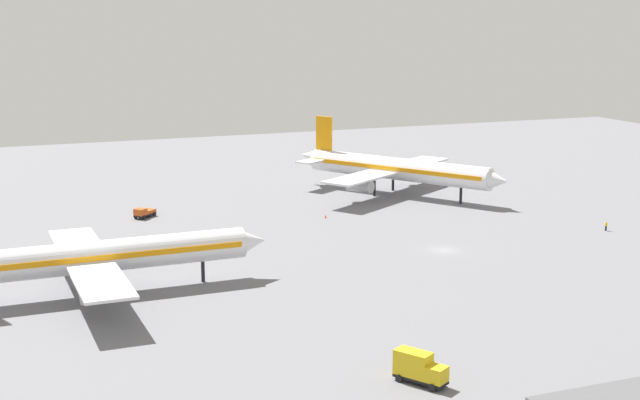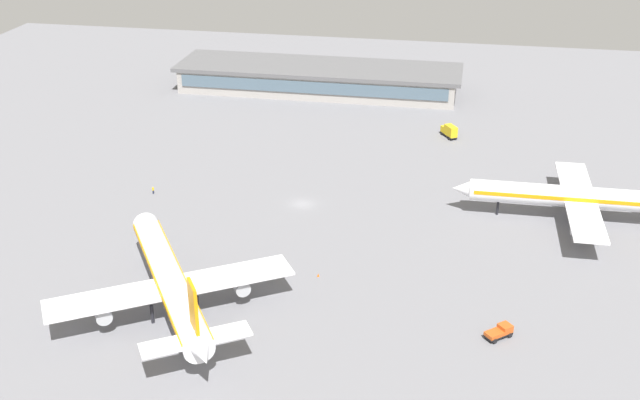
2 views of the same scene
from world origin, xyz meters
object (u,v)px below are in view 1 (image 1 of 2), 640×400
at_px(pushback_tractor, 144,213).
at_px(airplane_at_gate, 396,169).
at_px(airplane_taxiing, 99,257).
at_px(safety_cone_near_gate, 326,216).
at_px(catering_truck, 419,368).
at_px(ground_crew_worker, 606,226).

bearing_deg(pushback_tractor, airplane_at_gate, 141.07).
distance_m(airplane_taxiing, safety_cone_near_gate, 55.20).
height_order(airplane_at_gate, safety_cone_near_gate, airplane_at_gate).
relative_size(pushback_tractor, safety_cone_near_gate, 7.60).
bearing_deg(airplane_taxiing, safety_cone_near_gate, 33.75).
distance_m(pushback_tractor, safety_cone_near_gate, 33.45).
height_order(airplane_at_gate, pushback_tractor, airplane_at_gate).
relative_size(catering_truck, ground_crew_worker, 3.46).
bearing_deg(airplane_at_gate, pushback_tractor, -120.15).
distance_m(airplane_at_gate, pushback_tractor, 52.76).
bearing_deg(ground_crew_worker, safety_cone_near_gate, 142.04).
height_order(airplane_taxiing, safety_cone_near_gate, airplane_taxiing).
bearing_deg(catering_truck, airplane_taxiing, -179.70).
bearing_deg(airplane_at_gate, ground_crew_worker, -7.03).
bearing_deg(catering_truck, ground_crew_worker, 96.51).
bearing_deg(safety_cone_near_gate, airplane_at_gate, 34.27).
relative_size(airplane_at_gate, catering_truck, 7.59).
bearing_deg(airplane_at_gate, safety_cone_near_gate, -88.20).
xyz_separation_m(airplane_at_gate, safety_cone_near_gate, (-21.52, -14.67, -5.18)).
distance_m(airplane_at_gate, ground_crew_worker, 46.59).
bearing_deg(airplane_taxiing, catering_truck, -59.62).
height_order(ground_crew_worker, safety_cone_near_gate, ground_crew_worker).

